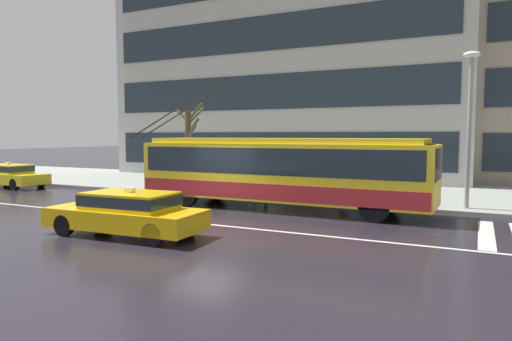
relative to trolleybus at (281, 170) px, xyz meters
name	(u,v)px	position (x,y,z in m)	size (l,w,h in m)	color
ground_plane	(204,216)	(-1.83, -2.66, -1.53)	(160.00, 160.00, 0.00)	#242028
sidewalk_slab	(297,188)	(-1.83, 6.60, -1.46)	(80.00, 10.00, 0.14)	gray
crosswalk_stripe_edge_near	(486,234)	(7.18, -1.53, -1.53)	(0.44, 4.40, 0.01)	beige
lane_centre_line	(185,222)	(-1.83, -3.86, -1.53)	(72.00, 0.14, 0.01)	silver
trolleybus	(281,170)	(0.00, 0.00, 0.00)	(13.03, 2.73, 5.17)	yellow
taxi_far_behind	(10,175)	(-16.47, 0.33, -0.83)	(4.72, 1.99, 1.39)	yellow
taxi_oncoming_near	(127,211)	(-2.11, -6.30, -0.83)	(4.73, 1.97, 1.39)	yellow
bus_shelter	(297,154)	(-0.59, 3.27, 0.49)	(4.27, 1.55, 2.55)	gray
pedestrian_at_shelter	(346,162)	(1.73, 3.15, 0.19)	(1.52, 1.52, 1.95)	navy
pedestrian_approaching_curb	(393,177)	(3.56, 4.11, -0.47)	(0.50, 0.50, 1.57)	#1F1D2D
pedestrian_walking_past	(265,173)	(-1.86, 2.58, -0.38)	(0.51, 0.51, 1.71)	black
street_lamp	(470,115)	(6.55, 2.50, 2.11)	(0.60, 0.32, 5.83)	#929198
street_tree_bare	(189,141)	(-7.56, 4.81, 1.02)	(1.94, 1.77, 4.50)	#4D442B
office_tower_corner_left	(302,50)	(-5.33, 16.52, 7.74)	(24.30, 13.70, 18.52)	#AFAEA9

